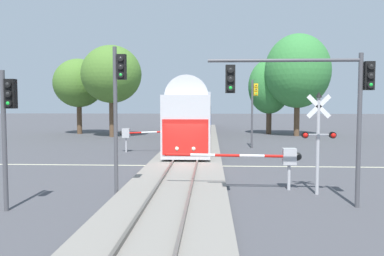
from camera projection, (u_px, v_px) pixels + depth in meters
The scene contains 15 objects.
ground_plane at pixel (185, 166), 23.02m from camera, with size 220.00×220.00×0.00m, color #47474C.
road_centre_stripe at pixel (185, 166), 23.02m from camera, with size 44.00×0.20×0.01m.
railway_track at pixel (185, 164), 23.01m from camera, with size 4.40×80.00×0.32m.
commuter_train at pixel (197, 111), 42.63m from camera, with size 3.04×42.44×5.16m.
crossing_gate_near at pixel (274, 158), 16.60m from camera, with size 5.90×0.40×1.80m.
crossing_signal_mast at pixel (318, 132), 15.63m from camera, with size 1.36×0.44×4.18m.
crossing_gate_far at pixel (137, 134), 29.24m from camera, with size 6.48×0.40×1.80m.
traffic_signal_median at pixel (118, 97), 15.44m from camera, with size 0.53×0.38×5.96m.
traffic_signal_far_side at pixel (254, 103), 31.75m from camera, with size 0.53×0.38×5.62m.
traffic_signal_near_right at pixel (314, 90), 13.67m from camera, with size 5.81×0.38×5.49m.
traffic_signal_near_left at pixel (7, 117), 13.19m from camera, with size 0.53×0.38×4.85m.
oak_far_right at pixel (298, 71), 43.20m from camera, with size 7.25×7.25×11.40m.
oak_behind_train at pixel (111, 74), 42.12m from camera, with size 6.51×6.51×9.97m.
elm_centre_background at pixel (269, 87), 46.01m from camera, with size 4.97×4.97×8.92m.
pine_left_background at pixel (79, 83), 46.35m from camera, with size 5.99×5.99×8.99m.
Camera 1 is at (1.53, -22.78, 3.74)m, focal length 36.26 mm.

